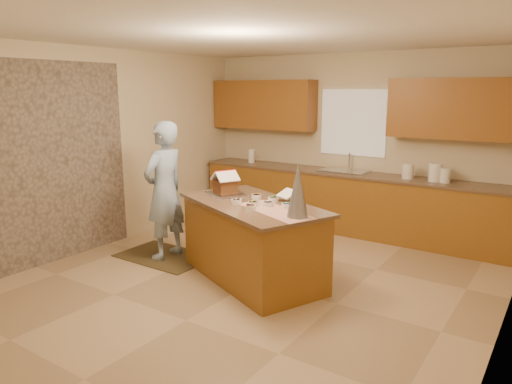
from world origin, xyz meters
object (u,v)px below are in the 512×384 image
Objects in this scene: tinsel_tree at (298,191)px; boy at (165,191)px; island_base at (253,243)px; gingerbread_house at (225,184)px.

boy is at bearing 174.18° from tinsel_tree.
island_base is at bearing 160.23° from tinsel_tree.
island_base is at bearing 90.89° from boy.
tinsel_tree is (0.72, -0.26, 0.74)m from island_base.
gingerbread_house is (-1.23, 0.43, -0.14)m from tinsel_tree.
island_base is 3.27× the size of tinsel_tree.
boy is at bearing -164.69° from gingerbread_house.
gingerbread_house is (-0.51, 0.17, 0.60)m from island_base.
gingerbread_house reaches higher than island_base.
island_base is 1.00× the size of boy.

